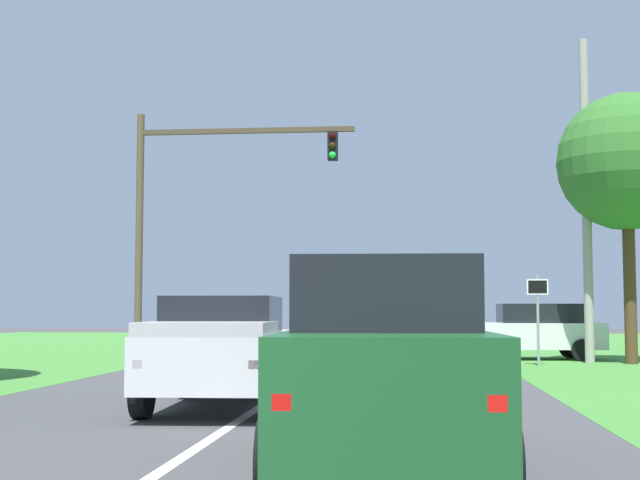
% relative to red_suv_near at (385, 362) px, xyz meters
% --- Properties ---
extents(ground_plane, '(120.00, 120.00, 0.00)m').
position_rel_red_suv_near_xyz_m(ground_plane, '(-2.19, 8.53, -1.07)').
color(ground_plane, '#424244').
extents(red_suv_near, '(2.21, 4.94, 2.05)m').
position_rel_red_suv_near_xyz_m(red_suv_near, '(0.00, 0.00, 0.00)').
color(red_suv_near, '#194C23').
rests_on(red_suv_near, ground_plane).
extents(pickup_truck_lead, '(2.30, 5.17, 1.79)m').
position_rel_red_suv_near_xyz_m(pickup_truck_lead, '(-2.72, 5.58, -0.13)').
color(pickup_truck_lead, silver).
rests_on(pickup_truck_lead, ground_plane).
extents(traffic_light, '(7.05, 0.40, 7.90)m').
position_rel_red_suv_near_xyz_m(traffic_light, '(-6.58, 19.62, 4.10)').
color(traffic_light, brown).
rests_on(traffic_light, ground_plane).
extents(keep_moving_sign, '(0.60, 0.09, 2.58)m').
position_rel_red_suv_near_xyz_m(keep_moving_sign, '(3.88, 17.44, 0.58)').
color(keep_moving_sign, gray).
rests_on(keep_moving_sign, ground_plane).
extents(oak_tree_right, '(4.09, 4.09, 8.01)m').
position_rel_red_suv_near_xyz_m(oak_tree_right, '(6.71, 18.63, 4.86)').
color(oak_tree_right, '#4C351E').
rests_on(oak_tree_right, ground_plane).
extents(crossing_suv_far, '(4.35, 2.17, 1.77)m').
position_rel_red_suv_near_xyz_m(crossing_suv_far, '(4.26, 20.87, -0.14)').
color(crossing_suv_far, silver).
rests_on(crossing_suv_far, ground_plane).
extents(utility_pole_right, '(0.28, 0.28, 9.77)m').
position_rel_red_suv_near_xyz_m(utility_pole_right, '(5.59, 18.95, 3.82)').
color(utility_pole_right, '#9E998E').
rests_on(utility_pole_right, ground_plane).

